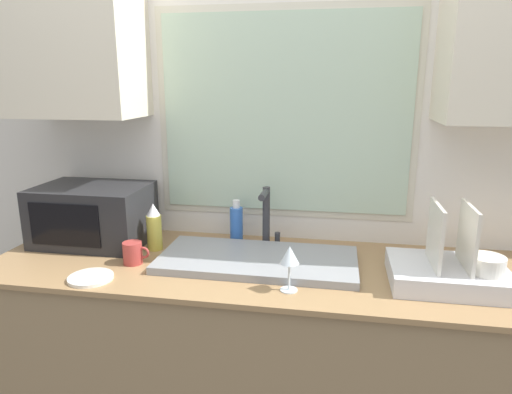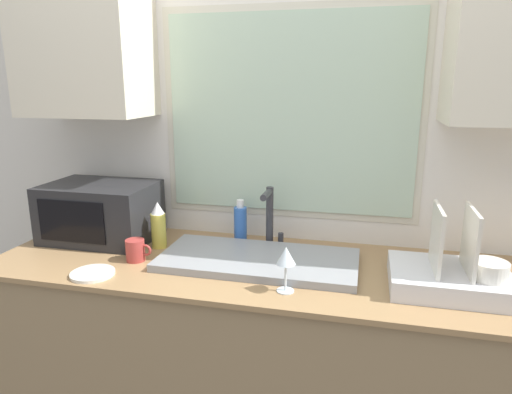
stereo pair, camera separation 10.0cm
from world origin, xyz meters
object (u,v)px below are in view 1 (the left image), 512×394
Objects in this scene: microwave at (93,214)px; soap_bottle at (236,224)px; wine_glass at (289,257)px; faucet at (267,213)px; mug_near_sink at (133,253)px; dish_rack at (451,270)px; spray_bottle at (154,227)px.

soap_bottle is (0.62, 0.11, -0.04)m from microwave.
faucet is at bearing 108.99° from wine_glass.
mug_near_sink is 0.66× the size of wine_glass.
dish_rack is 0.58m from wine_glass.
microwave is at bearing 172.59° from dish_rack.
spray_bottle is (-0.46, -0.12, -0.05)m from faucet.
mug_near_sink is at bearing -36.72° from microwave.
spray_bottle is at bearing 172.73° from dish_rack.
dish_rack is at bearing 0.81° from mug_near_sink.
wine_glass is at bearing -26.00° from spray_bottle.
dish_rack reaches higher than mug_near_sink.
spray_bottle reaches higher than mug_near_sink.
spray_bottle is (0.30, -0.04, -0.03)m from microwave.
faucet is 0.57m from mug_near_sink.
faucet is 0.16m from soap_bottle.
wine_glass is (0.91, -0.34, -0.00)m from microwave.
soap_bottle is 1.79× the size of mug_near_sink.
wine_glass is (0.14, -0.42, -0.03)m from faucet.
spray_bottle is 0.36m from soap_bottle.
faucet is 1.29× the size of spray_bottle.
faucet is 1.36× the size of soap_bottle.
spray_bottle is 1.88× the size of mug_near_sink.
wine_glass reaches higher than mug_near_sink.
dish_rack is at bearing -21.03° from faucet.
spray_bottle is 1.05× the size of soap_bottle.
soap_bottle is (0.32, 0.15, -0.01)m from spray_bottle.
soap_bottle is at bearing 9.97° from microwave.
wine_glass is (0.63, -0.13, 0.08)m from mug_near_sink.
dish_rack reaches higher than soap_bottle.
faucet is at bearing 14.48° from spray_bottle.
wine_glass is (0.61, -0.30, 0.03)m from spray_bottle.
spray_bottle is at bearing 154.00° from wine_glass.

